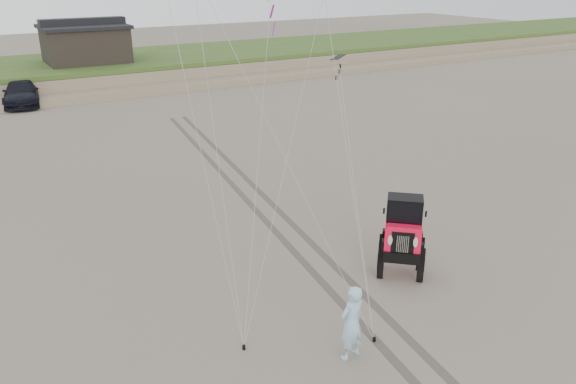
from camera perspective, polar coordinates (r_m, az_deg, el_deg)
name	(u,v)px	position (r m, az deg, el deg)	size (l,w,h in m)	color
ground	(339,321)	(15.23, 5.17, -12.95)	(160.00, 160.00, 0.00)	#6B6054
dune_ridge	(62,75)	(48.74, -21.99, 11.00)	(160.00, 14.25, 1.73)	#7A6B54
cabin	(85,42)	(48.27, -19.91, 14.10)	(6.40, 5.40, 3.35)	black
truck_c	(22,93)	(42.69, -25.44, 9.11)	(2.25, 5.52, 1.60)	black
jeep	(402,245)	(17.09, 11.49, -5.35)	(2.29, 5.32, 1.98)	#FF0F36
man	(352,323)	(13.52, 6.48, -13.06)	(0.71, 0.46, 1.93)	#90CADF
stake_main	(244,347)	(14.23, -4.50, -15.46)	(0.08, 0.08, 0.12)	black
stake_aux	(374,339)	(14.60, 8.76, -14.59)	(0.08, 0.08, 0.12)	black
tire_tracks	(261,204)	(22.14, -2.73, -1.25)	(5.22, 29.74, 0.01)	#4C443D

